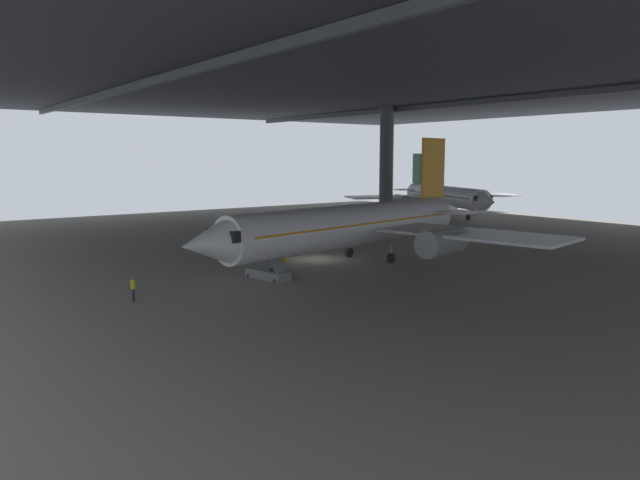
# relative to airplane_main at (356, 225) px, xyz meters

# --- Properties ---
(ground_plane) EXTENTS (110.00, 110.00, 0.00)m
(ground_plane) POSITION_rel_airplane_main_xyz_m (-3.67, -1.80, -3.44)
(ground_plane) COLOR gray
(hangar_structure) EXTENTS (121.00, 99.00, 18.05)m
(hangar_structure) POSITION_rel_airplane_main_xyz_m (-3.78, 12.00, 13.96)
(hangar_structure) COLOR #4C4F54
(hangar_structure) RESTS_ON ground_plane
(airplane_main) EXTENTS (35.46, 36.27, 11.40)m
(airplane_main) POSITION_rel_airplane_main_xyz_m (0.00, 0.00, 0.00)
(airplane_main) COLOR white
(airplane_main) RESTS_ON ground_plane
(boarding_stairs) EXTENTS (4.37, 2.17, 4.64)m
(boarding_stairs) POSITION_rel_airplane_main_xyz_m (1.27, -10.03, -2.71)
(boarding_stairs) COLOR slate
(boarding_stairs) RESTS_ON ground_plane
(crew_worker_near_nose) EXTENTS (0.54, 0.28, 1.70)m
(crew_worker_near_nose) POSITION_rel_airplane_main_xyz_m (2.47, -21.12, -2.47)
(crew_worker_near_nose) COLOR #232838
(crew_worker_near_nose) RESTS_ON ground_plane
(crew_worker_by_stairs) EXTENTS (0.22, 0.55, 1.65)m
(crew_worker_by_stairs) POSITION_rel_airplane_main_xyz_m (0.42, -8.00, -2.50)
(crew_worker_by_stairs) COLOR #232838
(crew_worker_by_stairs) RESTS_ON ground_plane
(airplane_distant) EXTENTS (30.36, 30.29, 10.13)m
(airplane_distant) POSITION_rel_airplane_main_xyz_m (-26.16, 40.66, -0.24)
(airplane_distant) COLOR white
(airplane_distant) RESTS_ON ground_plane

